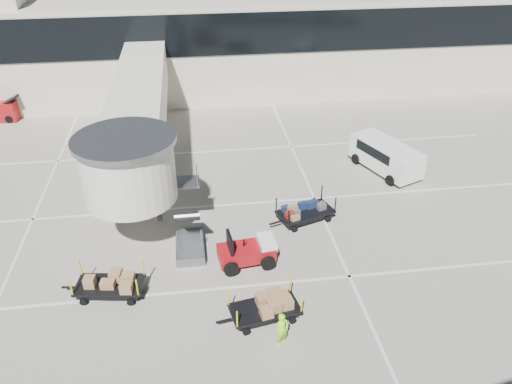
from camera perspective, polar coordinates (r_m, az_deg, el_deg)
ground at (r=21.91m, az=-3.39°, el=-14.42°), size 140.00×140.00×0.00m
lane_markings at (r=29.18m, az=-6.27°, el=-1.32°), size 40.00×30.00×0.02m
terminal at (r=46.67m, az=-7.31°, el=16.81°), size 64.00×12.11×15.20m
jet_bridge at (r=29.97m, az=-13.37°, el=8.16°), size 5.70×20.40×6.03m
baggage_tug at (r=24.30m, az=-0.95°, el=-6.83°), size 2.88×2.02×1.80m
suitcase_cart at (r=27.40m, az=5.58°, el=-2.34°), size 3.80×2.40×1.47m
box_cart_near at (r=21.61m, az=1.48°, el=-13.09°), size 3.67×1.95×1.41m
box_cart_far at (r=23.60m, az=-16.34°, el=-10.12°), size 3.74×1.90×1.44m
ground_worker at (r=20.44m, az=3.02°, el=-15.45°), size 0.69×0.62×1.60m
minivan at (r=33.08m, az=14.46°, el=4.22°), size 3.70×5.30×1.87m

